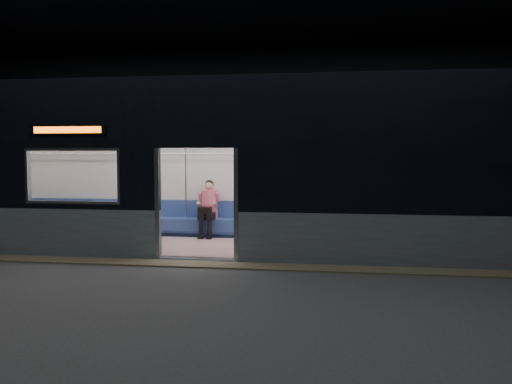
# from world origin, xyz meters

# --- Properties ---
(station_floor) EXTENTS (24.00, 14.00, 0.01)m
(station_floor) POSITION_xyz_m (0.00, 0.00, -0.01)
(station_floor) COLOR #47494C
(station_floor) RESTS_ON ground
(station_envelope) EXTENTS (24.00, 14.00, 5.00)m
(station_envelope) POSITION_xyz_m (0.00, 0.00, 3.66)
(station_envelope) COLOR black
(station_envelope) RESTS_ON station_floor
(tactile_strip) EXTENTS (22.80, 0.50, 0.03)m
(tactile_strip) POSITION_xyz_m (0.00, 0.55, 0.01)
(tactile_strip) COLOR #8C7F59
(tactile_strip) RESTS_ON station_floor
(metro_car) EXTENTS (18.00, 3.04, 3.35)m
(metro_car) POSITION_xyz_m (-0.00, 2.54, 1.85)
(metro_car) COLOR #8898A3
(metro_car) RESTS_ON station_floor
(passenger) EXTENTS (0.40, 0.66, 1.30)m
(passenger) POSITION_xyz_m (-0.39, 3.55, 0.77)
(passenger) COLOR black
(passenger) RESTS_ON metro_car
(handbag) EXTENTS (0.36, 0.34, 0.14)m
(handbag) POSITION_xyz_m (-0.43, 3.34, 0.67)
(handbag) COLOR black
(handbag) RESTS_ON passenger
(transit_map) EXTENTS (0.90, 0.03, 0.59)m
(transit_map) POSITION_xyz_m (0.72, 3.85, 1.44)
(transit_map) COLOR white
(transit_map) RESTS_ON metro_car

